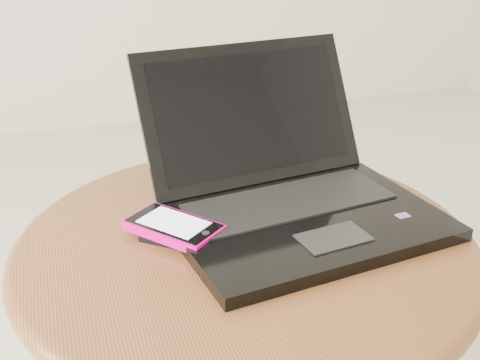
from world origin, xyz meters
name	(u,v)px	position (x,y,z in m)	size (l,w,h in m)	color
table	(245,299)	(0.05, 0.03, 0.39)	(0.63, 0.63, 0.50)	brown
laptop	(289,188)	(0.13, 0.07, 0.54)	(0.40, 0.40, 0.21)	black
phone_black	(184,236)	(-0.03, 0.05, 0.50)	(0.12, 0.11, 0.01)	black
phone_pink	(174,227)	(-0.04, 0.05, 0.52)	(0.13, 0.14, 0.02)	#D50380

